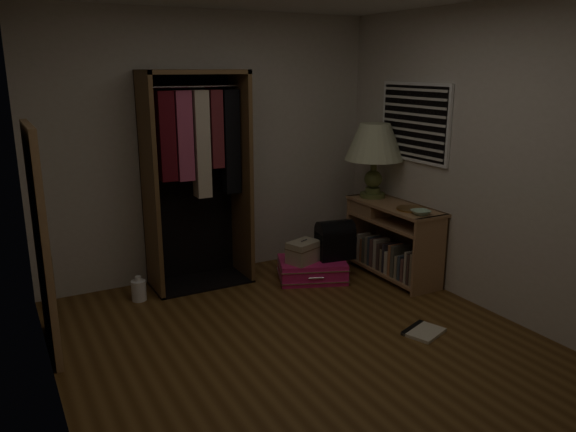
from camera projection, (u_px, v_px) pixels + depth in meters
The scene contains 13 objects.
ground at pixel (313, 352), 4.21m from camera, with size 4.00×4.00×0.00m, color brown.
room_walls at pixel (322, 152), 3.89m from camera, with size 3.52×4.02×2.60m.
console_bookshelf at pixel (391, 238), 5.69m from camera, with size 0.42×1.12×0.75m.
open_wardrobe at pixel (199, 160), 5.29m from camera, with size 1.02×0.50×2.05m.
floor_mirror at pixel (42, 242), 4.05m from camera, with size 0.06×0.80×1.70m.
pink_suitcase at pixel (312, 269), 5.64m from camera, with size 0.80×0.70×0.21m.
train_case at pixel (303, 252), 5.52m from camera, with size 0.37×0.31×0.23m.
black_bag at pixel (335, 239), 5.62m from camera, with size 0.39×0.29×0.39m.
table_lamp at pixel (375, 144), 5.74m from camera, with size 0.74×0.74×0.77m.
brass_tray at pixel (411, 209), 5.37m from camera, with size 0.29×0.29×0.02m.
ceramic_bowl at pixel (421, 212), 5.18m from camera, with size 0.18×0.18×0.04m, color #ACCFAF.
white_jug at pixel (139, 290), 5.13m from camera, with size 0.17×0.17×0.23m.
floor_book at pixel (422, 331), 4.52m from camera, with size 0.37×0.34×0.03m.
Camera 1 is at (-1.98, -3.25, 2.08)m, focal length 35.00 mm.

